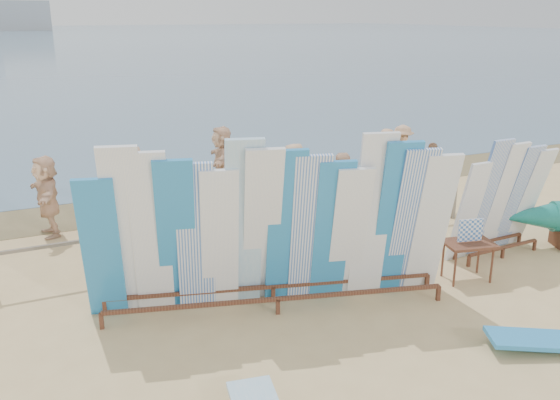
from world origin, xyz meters
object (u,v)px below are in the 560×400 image
beachgoer_5 (222,161)px  beachgoer_10 (430,176)px  beachgoer_11 (47,196)px  stroller (282,209)px  beachgoer_3 (132,185)px  beachgoer_extra_0 (401,154)px  beachgoer_6 (294,183)px  side_surfboard_rack (501,202)px  beachgoer_2 (134,204)px  beachgoer_4 (212,205)px  vendor_table (467,260)px  beach_chair_left (198,232)px  main_surfboard_rack (275,232)px  beachgoer_9 (386,155)px  beach_chair_right (223,233)px  beachgoer_7 (369,173)px  beachgoer_8 (344,190)px

beachgoer_5 → beachgoer_10: beachgoer_5 is taller
beachgoer_10 → beachgoer_11: 9.01m
stroller → beachgoer_3: 3.49m
beachgoer_extra_0 → beachgoer_6: beachgoer_6 is taller
beachgoer_5 → side_surfboard_rack: bearing=46.2°
beachgoer_10 → beachgoer_2: size_ratio=0.98×
beachgoer_6 → beachgoer_4: beachgoer_6 is taller
vendor_table → beachgoer_extra_0: beachgoer_extra_0 is taller
stroller → beachgoer_extra_0: (4.66, 1.95, 0.42)m
beachgoer_5 → beachgoer_6: bearing=33.2°
beachgoer_2 → beach_chair_left: bearing=-11.0°
vendor_table → beachgoer_5: size_ratio=0.63×
beachgoer_10 → beachgoer_11: bearing=-161.8°
main_surfboard_rack → beachgoer_9: bearing=58.1°
beach_chair_right → beachgoer_9: bearing=-3.0°
main_surfboard_rack → beachgoer_9: size_ratio=3.86×
beachgoer_5 → beachgoer_4: beachgoer_5 is taller
beachgoer_7 → side_surfboard_rack: bearing=96.8°
beachgoer_8 → beachgoer_2: size_ratio=1.01×
vendor_table → beachgoer_2: bearing=151.6°
vendor_table → beachgoer_4: bearing=144.6°
side_surfboard_rack → beachgoer_4: 5.93m
beachgoer_10 → beachgoer_7: bearing=178.9°
side_surfboard_rack → beach_chair_right: 5.72m
beachgoer_10 → side_surfboard_rack: bearing=-71.5°
vendor_table → stroller: bearing=127.9°
beachgoer_7 → beachgoer_6: (-2.20, -0.22, 0.06)m
beach_chair_left → beachgoer_10: size_ratio=0.48×
main_surfboard_rack → beach_chair_left: bearing=109.7°
beachgoer_6 → beachgoer_10: bearing=-107.6°
beachgoer_5 → beachgoer_2: bearing=-32.3°
beachgoer_11 → beachgoer_4: beachgoer_11 is taller
vendor_table → beach_chair_left: bearing=148.0°
beach_chair_left → beachgoer_9: beachgoer_9 is taller
beachgoer_extra_0 → beachgoer_6: 4.54m
stroller → beachgoer_9: 4.97m
beachgoer_5 → beachgoer_7: size_ratio=1.09×
vendor_table → beachgoer_7: size_ratio=0.68×
beachgoer_9 → beachgoer_2: (-7.64, -1.85, 0.09)m
beach_chair_left → beachgoer_extra_0: (6.71, 2.08, 0.61)m
beachgoer_9 → beachgoer_8: (-3.11, -2.85, 0.10)m
beachgoer_6 → beachgoer_4: size_ratio=1.20×
stroller → beachgoer_2: (-3.25, 0.45, 0.44)m
beachgoer_11 → beachgoer_7: bearing=78.2°
beach_chair_right → beachgoer_10: (5.50, 0.10, 0.61)m
main_surfboard_rack → beach_chair_left: (-0.29, 3.37, -1.10)m
beachgoer_6 → beachgoer_2: size_ratio=1.08×
beachgoer_5 → beachgoer_7: beachgoer_5 is taller
beachgoer_7 → beachgoer_2: bearing=-1.8°
beachgoer_5 → beachgoer_7: (3.02, -2.48, -0.08)m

